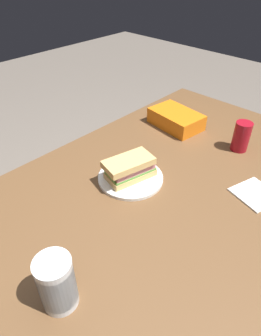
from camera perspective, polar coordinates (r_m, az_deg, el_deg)
The scene contains 8 objects.
ground_plane at distance 1.55m, azimuth 1.33°, elevation -27.83°, with size 8.00×8.00×0.00m, color #70665B.
dining_table at distance 1.00m, azimuth 1.88°, elevation -11.88°, with size 1.83×0.99×0.73m.
paper_plate at distance 1.06m, azimuth 0.00°, elevation -1.89°, with size 0.23×0.23×0.01m, color white.
sandwich at distance 1.03m, azimuth -0.12°, elevation 0.00°, with size 0.20×0.13×0.08m.
soda_can_red at distance 1.27m, azimuth 20.58°, elevation 5.72°, with size 0.07×0.07×0.12m, color maroon.
chip_bag at distance 1.38m, azimuth 8.74°, elevation 9.31°, with size 0.23×0.15×0.07m, color orange.
plastic_cup_stack at distance 0.72m, azimuth -14.01°, elevation -20.68°, with size 0.08×0.08×0.15m.
paper_napkin at distance 1.08m, azimuth 22.94°, elevation -4.65°, with size 0.13×0.13×0.01m, color white.
Camera 1 is at (0.49, 0.42, 1.41)m, focal length 31.64 mm.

